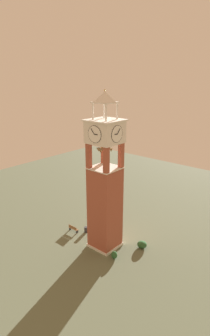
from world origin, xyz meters
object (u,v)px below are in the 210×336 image
at_px(trash_bin, 86,230).
at_px(lamp_post, 116,208).
at_px(park_bench, 73,229).
at_px(clock_tower, 105,188).

bearing_deg(trash_bin, lamp_post, 164.19).
relative_size(park_bench, trash_bin, 2.01).
distance_m(lamp_post, trash_bin, 5.70).
bearing_deg(park_bench, clock_tower, 93.63).
distance_m(park_bench, trash_bin, 1.89).
xyz_separation_m(lamp_post, trash_bin, (5.13, -1.45, -2.04)).
bearing_deg(clock_tower, park_bench, -86.37).
xyz_separation_m(clock_tower, lamp_post, (-5.86, -2.82, -5.83)).
bearing_deg(clock_tower, trash_bin, -99.79).
relative_size(clock_tower, trash_bin, 25.25).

